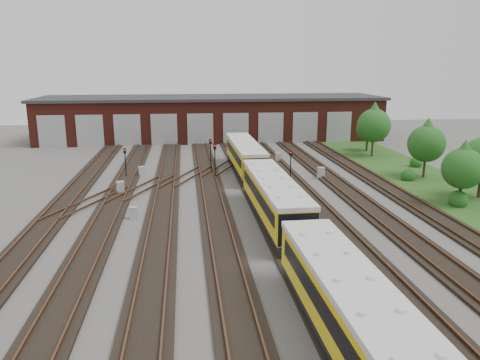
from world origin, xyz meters
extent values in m
plane|color=#4E4B48|center=(0.00, 0.00, 0.00)|extent=(120.00, 120.00, 0.00)
cube|color=black|center=(-14.00, 0.00, 0.09)|extent=(2.40, 70.00, 0.18)
cube|color=brown|center=(-14.72, 0.00, 0.26)|extent=(0.10, 70.00, 0.15)
cube|color=brown|center=(-13.28, 0.00, 0.26)|extent=(0.10, 70.00, 0.15)
cube|color=black|center=(-10.00, 0.00, 0.09)|extent=(2.40, 70.00, 0.18)
cube|color=brown|center=(-10.72, 0.00, 0.26)|extent=(0.10, 70.00, 0.15)
cube|color=brown|center=(-9.28, 0.00, 0.26)|extent=(0.10, 70.00, 0.15)
cube|color=black|center=(-6.00, 0.00, 0.09)|extent=(2.40, 70.00, 0.18)
cube|color=brown|center=(-6.72, 0.00, 0.26)|extent=(0.10, 70.00, 0.15)
cube|color=brown|center=(-5.28, 0.00, 0.26)|extent=(0.10, 70.00, 0.15)
cube|color=black|center=(-2.00, 0.00, 0.09)|extent=(2.40, 70.00, 0.18)
cube|color=brown|center=(-2.72, 0.00, 0.26)|extent=(0.10, 70.00, 0.15)
cube|color=brown|center=(-1.28, 0.00, 0.26)|extent=(0.10, 70.00, 0.15)
cube|color=black|center=(2.00, 0.00, 0.09)|extent=(2.40, 70.00, 0.18)
cube|color=brown|center=(1.28, 0.00, 0.26)|extent=(0.10, 70.00, 0.15)
cube|color=brown|center=(2.72, 0.00, 0.26)|extent=(0.10, 70.00, 0.15)
cube|color=black|center=(6.00, 0.00, 0.09)|extent=(2.40, 70.00, 0.18)
cube|color=brown|center=(5.28, 0.00, 0.26)|extent=(0.10, 70.00, 0.15)
cube|color=brown|center=(6.72, 0.00, 0.26)|extent=(0.10, 70.00, 0.15)
cube|color=black|center=(10.00, 0.00, 0.09)|extent=(2.40, 70.00, 0.18)
cube|color=brown|center=(9.28, 0.00, 0.26)|extent=(0.10, 70.00, 0.15)
cube|color=brown|center=(10.72, 0.00, 0.26)|extent=(0.10, 70.00, 0.15)
cube|color=black|center=(14.00, 0.00, 0.09)|extent=(2.40, 70.00, 0.18)
cube|color=brown|center=(13.28, 0.00, 0.26)|extent=(0.10, 70.00, 0.15)
cube|color=brown|center=(14.72, 0.00, 0.26)|extent=(0.10, 70.00, 0.15)
cube|color=brown|center=(-8.00, 10.00, 0.26)|extent=(5.40, 9.62, 0.15)
cube|color=brown|center=(-4.00, 14.00, 0.26)|extent=(5.40, 9.62, 0.15)
cube|color=brown|center=(0.00, 18.00, 0.26)|extent=(5.40, 9.62, 0.15)
cube|color=brown|center=(-12.00, 6.00, 0.26)|extent=(5.40, 9.62, 0.15)
cube|color=brown|center=(4.00, 22.00, 0.26)|extent=(5.40, 9.62, 0.15)
cube|color=#581E16|center=(0.00, 40.00, 3.00)|extent=(50.00, 12.00, 6.00)
cube|color=#2C2C2E|center=(0.00, 40.00, 6.15)|extent=(51.00, 12.50, 0.40)
cube|color=#97999C|center=(-22.00, 33.98, 2.20)|extent=(3.60, 0.12, 4.40)
cube|color=#97999C|center=(-17.00, 33.98, 2.20)|extent=(3.60, 0.12, 4.40)
cube|color=#97999C|center=(-12.00, 33.98, 2.20)|extent=(3.60, 0.12, 4.40)
cube|color=#97999C|center=(-7.00, 33.98, 2.20)|extent=(3.60, 0.12, 4.40)
cube|color=#97999C|center=(-2.00, 33.98, 2.20)|extent=(3.60, 0.12, 4.40)
cube|color=#97999C|center=(3.00, 33.98, 2.20)|extent=(3.60, 0.12, 4.40)
cube|color=#97999C|center=(8.00, 33.98, 2.20)|extent=(3.60, 0.12, 4.40)
cube|color=#97999C|center=(13.00, 33.98, 2.20)|extent=(3.60, 0.12, 4.40)
cube|color=#97999C|center=(18.00, 33.98, 2.20)|extent=(3.60, 0.12, 4.40)
cube|color=#284F1A|center=(19.00, 10.00, 0.03)|extent=(8.00, 55.00, 0.05)
cube|color=black|center=(2.00, -15.98, 0.61)|extent=(2.32, 13.93, 0.56)
cube|color=#E9A20C|center=(2.00, -15.98, 1.91)|extent=(2.60, 13.94, 2.04)
cube|color=silver|center=(2.00, -15.98, 3.06)|extent=(2.69, 13.94, 0.28)
cube|color=black|center=(0.78, -16.00, 2.14)|extent=(0.22, 12.24, 0.79)
cube|color=black|center=(3.22, -15.96, 2.14)|extent=(0.22, 12.24, 0.79)
cube|color=black|center=(2.00, 0.02, 0.61)|extent=(2.32, 13.93, 0.56)
cube|color=#E9A20C|center=(2.00, 0.02, 1.91)|extent=(2.60, 13.94, 2.04)
cube|color=silver|center=(2.00, 0.02, 3.06)|extent=(2.69, 13.94, 0.28)
cube|color=black|center=(0.78, 0.00, 2.14)|extent=(0.22, 12.24, 0.79)
cube|color=black|center=(3.22, 0.04, 2.14)|extent=(0.22, 12.24, 0.79)
cube|color=black|center=(2.00, 16.02, 0.61)|extent=(2.32, 13.93, 0.56)
cube|color=#E9A20C|center=(2.00, 16.02, 1.91)|extent=(2.60, 13.94, 2.04)
cube|color=silver|center=(2.00, 16.02, 3.06)|extent=(2.69, 13.94, 0.28)
cube|color=black|center=(0.78, 16.00, 2.14)|extent=(0.22, 12.24, 0.79)
cube|color=black|center=(3.22, 16.04, 2.14)|extent=(0.22, 12.24, 0.79)
cylinder|color=black|center=(-10.09, 15.06, 1.23)|extent=(0.10, 0.10, 2.47)
cube|color=black|center=(-10.09, 15.06, 2.72)|extent=(0.28, 0.20, 0.51)
sphere|color=red|center=(-10.09, 14.96, 2.82)|extent=(0.12, 0.12, 0.12)
cylinder|color=black|center=(-1.50, 17.18, 1.45)|extent=(0.11, 0.11, 2.89)
cube|color=black|center=(-1.50, 17.18, 3.16)|extent=(0.30, 0.22, 0.53)
sphere|color=red|center=(-1.50, 17.07, 3.26)|extent=(0.13, 0.13, 0.13)
cylinder|color=black|center=(5.85, 11.64, 1.25)|extent=(0.10, 0.10, 2.50)
cube|color=black|center=(5.85, 11.64, 2.75)|extent=(0.27, 0.19, 0.51)
sphere|color=red|center=(5.85, 11.54, 2.86)|extent=(0.12, 0.12, 0.12)
cylinder|color=black|center=(-1.28, 13.87, 1.44)|extent=(0.11, 0.11, 2.89)
cube|color=black|center=(-1.28, 13.87, 3.17)|extent=(0.29, 0.17, 0.57)
sphere|color=red|center=(-1.28, 13.75, 3.28)|extent=(0.14, 0.14, 0.14)
cube|color=#9D9FA2|center=(-8.05, 1.94, 0.45)|extent=(0.55, 0.47, 0.90)
cube|color=#9D9FA2|center=(-9.86, 9.04, 0.55)|extent=(0.75, 0.66, 1.10)
cube|color=#9D9FA2|center=(-8.59, 15.62, 0.50)|extent=(0.72, 0.66, 1.00)
cube|color=#9D9FA2|center=(6.49, 21.04, 0.53)|extent=(0.65, 0.55, 1.06)
cube|color=#9D9FA2|center=(9.12, 12.47, 0.57)|extent=(0.68, 0.57, 1.13)
cylinder|color=#312416|center=(18.62, 22.91, 1.04)|extent=(0.24, 0.24, 2.08)
sphere|color=#194A15|center=(18.62, 22.91, 3.81)|extent=(4.04, 4.04, 4.04)
cone|color=#194A15|center=(18.62, 22.91, 5.26)|extent=(3.47, 3.47, 2.89)
cylinder|color=#312416|center=(19.40, 26.62, 0.76)|extent=(0.25, 0.25, 1.53)
sphere|color=#194A15|center=(19.40, 26.62, 2.80)|extent=(2.97, 2.97, 2.97)
cone|color=#194A15|center=(19.40, 26.62, 3.86)|extent=(2.55, 2.55, 2.12)
cylinder|color=#312416|center=(19.43, 11.65, 0.93)|extent=(0.23, 0.23, 1.86)
sphere|color=#194A15|center=(19.43, 11.65, 3.42)|extent=(3.62, 3.62, 3.62)
cone|color=#194A15|center=(19.43, 11.65, 4.71)|extent=(3.11, 3.11, 2.59)
cylinder|color=#312416|center=(17.48, 2.19, 0.83)|extent=(0.25, 0.25, 1.66)
sphere|color=#194A15|center=(17.48, 2.19, 3.05)|extent=(3.24, 3.24, 3.24)
cone|color=#194A15|center=(17.48, 2.19, 4.21)|extent=(2.77, 2.77, 2.31)
cylinder|color=#312416|center=(20.40, 4.09, 0.92)|extent=(0.28, 0.28, 1.84)
sphere|color=#194A15|center=(17.33, 2.10, 0.75)|extent=(1.50, 1.50, 1.50)
sphere|color=#194A15|center=(17.33, 10.67, 0.67)|extent=(1.33, 1.33, 1.33)
sphere|color=#194A15|center=(21.07, 16.48, 0.68)|extent=(1.35, 1.35, 1.35)
camera|label=1|loc=(-4.12, -31.33, 10.97)|focal=35.00mm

